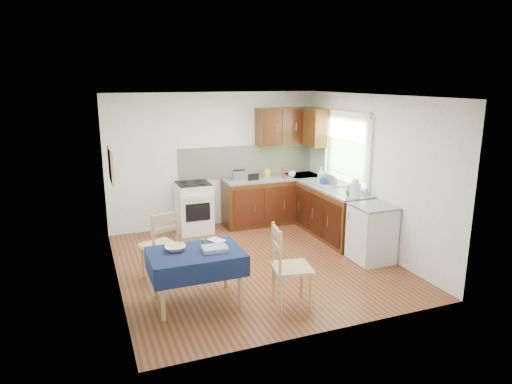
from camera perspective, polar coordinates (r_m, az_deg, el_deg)
name	(u,v)px	position (r m, az deg, el deg)	size (l,w,h in m)	color
floor	(255,263)	(7.03, -0.12, -8.86)	(4.20, 4.20, 0.00)	#4A2913
ceiling	(255,96)	(6.49, -0.13, 11.94)	(4.00, 4.20, 0.02)	white
wall_back	(215,160)	(8.61, -5.17, 4.00)	(4.00, 0.02, 2.50)	silver
wall_front	(327,225)	(4.82, 8.90, -4.06)	(4.00, 0.02, 2.50)	silver
wall_left	(112,195)	(6.24, -17.54, -0.41)	(0.02, 4.20, 2.50)	white
wall_right	(371,173)	(7.59, 14.13, 2.29)	(0.02, 4.20, 2.50)	silver
base_cabinets	(299,206)	(8.50, 5.38, -1.80)	(1.90, 2.30, 0.86)	black
worktop_back	(272,178)	(8.75, 2.06, 1.74)	(1.90, 0.60, 0.04)	slate
worktop_right	(333,188)	(8.04, 9.57, 0.45)	(0.60, 1.70, 0.04)	slate
worktop_corner	(303,176)	(9.02, 5.86, 2.04)	(0.60, 0.60, 0.04)	slate
splashback	(248,161)	(8.80, -1.06, 3.94)	(2.70, 0.02, 0.60)	beige
upper_cabinets	(296,127)	(8.79, 4.99, 8.16)	(1.20, 0.85, 0.70)	black
stove	(194,207)	(8.37, -7.77, -1.91)	(0.60, 0.61, 0.92)	silver
window	(347,143)	(8.08, 11.27, 6.01)	(0.04, 1.48, 1.26)	#345B25
fridge	(372,233)	(7.19, 14.30, -5.03)	(0.58, 0.60, 0.89)	silver
corkboard	(111,165)	(6.46, -17.69, 3.23)	(0.04, 0.62, 0.47)	tan
dining_table	(196,259)	(5.68, -7.54, -8.36)	(1.14, 0.77, 0.69)	#0D1236
chair_far	(161,243)	(6.44, -11.81, -6.27)	(0.57, 0.57, 1.01)	tan
chair_near	(288,264)	(5.60, 4.00, -8.99)	(0.53, 0.53, 1.03)	tan
toaster	(239,176)	(8.41, -2.10, 2.06)	(0.28, 0.17, 0.21)	silver
sandwich_press	(250,175)	(8.54, -0.79, 2.11)	(0.27, 0.24, 0.16)	black
sauce_bottle	(283,173)	(8.65, 3.42, 2.44)	(0.05, 0.05, 0.21)	red
yellow_packet	(267,173)	(8.80, 1.37, 2.42)	(0.11, 0.07, 0.14)	yellow
dish_rack	(331,185)	(8.12, 9.36, 0.92)	(0.45, 0.34, 0.21)	gray
kettle	(355,188)	(7.43, 12.30, 0.44)	(0.18, 0.18, 0.30)	silver
cup	(292,174)	(8.79, 4.50, 2.25)	(0.14, 0.14, 0.11)	white
soap_bottle_a	(321,176)	(8.20, 8.08, 2.03)	(0.12, 0.12, 0.31)	silver
soap_bottle_b	(323,180)	(8.14, 8.38, 1.51)	(0.09, 0.09, 0.19)	blue
soap_bottle_c	(349,190)	(7.51, 11.59, 0.23)	(0.13, 0.13, 0.17)	green
plate_bowl	(175,248)	(5.71, -10.07, -6.90)	(0.25, 0.25, 0.06)	beige
book	(212,242)	(5.92, -5.54, -6.21)	(0.15, 0.21, 0.02)	white
spice_jar	(202,242)	(5.81, -6.74, -6.27)	(0.04, 0.04, 0.09)	green
tea_towel	(215,249)	(5.63, -5.20, -7.06)	(0.30, 0.23, 0.05)	navy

